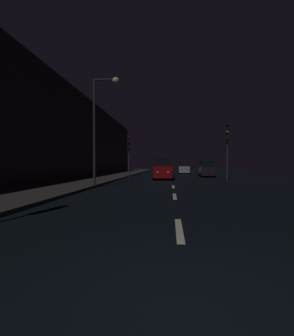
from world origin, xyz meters
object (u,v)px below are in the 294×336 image
object	(u,v)px
streetlamp_overhead	(101,115)
car_distant_taillights	(184,168)
traffic_light_far_left	(129,146)
traffic_light_far_right	(227,137)
car_approaching_headlights	(163,170)
car_parked_right_far	(207,170)

from	to	relation	value
streetlamp_overhead	car_distant_taillights	xyz separation A→B (m)	(6.45, 23.75, -3.81)
traffic_light_far_left	car_distant_taillights	bearing A→B (deg)	143.93
traffic_light_far_right	car_approaching_headlights	bearing A→B (deg)	-92.39
traffic_light_far_left	traffic_light_far_right	distance (m)	11.03
traffic_light_far_right	car_distant_taillights	distance (m)	16.94
traffic_light_far_left	streetlamp_overhead	distance (m)	12.65
car_approaching_headlights	car_distant_taillights	size ratio (longest dim) A/B	1.12
traffic_light_far_right	car_parked_right_far	size ratio (longest dim) A/B	1.43
streetlamp_overhead	car_approaching_headlights	distance (m)	10.39
traffic_light_far_left	car_approaching_headlights	bearing A→B (deg)	42.70
traffic_light_far_left	streetlamp_overhead	xyz separation A→B (m)	(0.26, -12.59, 1.15)
car_approaching_headlights	car_parked_right_far	size ratio (longest dim) A/B	1.12
traffic_light_far_left	car_parked_right_far	world-z (taller)	traffic_light_far_left
traffic_light_far_right	streetlamp_overhead	distance (m)	11.98
traffic_light_far_right	streetlamp_overhead	world-z (taller)	streetlamp_overhead
traffic_light_far_left	streetlamp_overhead	bearing A→B (deg)	-3.81
traffic_light_far_right	traffic_light_far_left	bearing A→B (deg)	-104.98
streetlamp_overhead	car_parked_right_far	distance (m)	17.31
car_approaching_headlights	car_parked_right_far	bearing A→B (deg)	138.47
traffic_light_far_right	car_parked_right_far	world-z (taller)	traffic_light_far_right
car_approaching_headlights	car_parked_right_far	world-z (taller)	car_approaching_headlights
car_parked_right_far	streetlamp_overhead	bearing A→B (deg)	149.24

